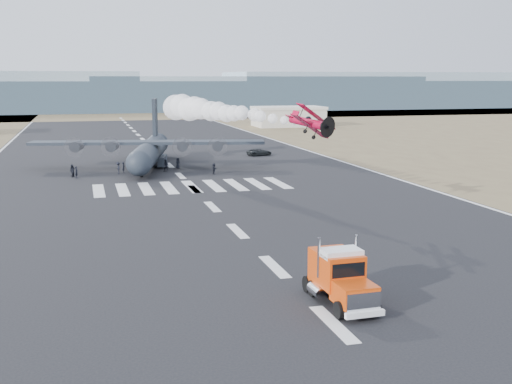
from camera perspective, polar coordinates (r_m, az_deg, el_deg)
name	(u,v)px	position (r m, az deg, el deg)	size (l,w,h in m)	color
ground	(334,324)	(38.53, 6.92, -11.57)	(500.00, 500.00, 0.00)	black
scrub_far	(117,114)	(263.85, -12.27, 6.77)	(500.00, 80.00, 0.00)	brown
runway_markings	(180,176)	(95.17, -6.74, 1.45)	(60.00, 260.00, 0.01)	silver
ridge_seg_d	(113,96)	(293.53, -12.64, 8.34)	(150.00, 50.00, 13.00)	#8095A3
ridge_seg_e	(254,93)	(303.57, -0.15, 8.82)	(150.00, 50.00, 15.00)	#8095A3
ridge_seg_f	(381,90)	(326.49, 11.07, 8.89)	(150.00, 50.00, 17.00)	#8095A3
ridge_seg_g	(495,93)	(359.90, 20.48, 8.23)	(150.00, 50.00, 13.00)	#8095A3
hangar_right	(288,116)	(192.92, 2.89, 6.75)	(20.50, 12.50, 5.90)	beige
semi_truck	(340,276)	(41.40, 7.46, -7.45)	(2.88, 8.01, 3.58)	black
aerobatic_biplane	(310,122)	(64.37, 4.83, 6.19)	(5.29, 5.44, 3.90)	#A60B28
smoke_trail	(195,109)	(88.35, -5.43, 7.39)	(10.17, 32.84, 3.68)	white
transport_aircraft	(149,150)	(105.15, -9.45, 3.71)	(36.81, 30.12, 10.68)	#1F262F
support_vehicle	(259,152)	(119.30, 0.31, 3.57)	(2.16, 4.69, 1.30)	black
crew_a	(124,167)	(99.93, -11.69, 2.17)	(0.57, 0.47, 1.57)	black
crew_b	(166,166)	(99.37, -8.01, 2.33)	(0.92, 0.57, 1.89)	black
crew_c	(118,168)	(98.51, -12.16, 2.10)	(1.15, 0.53, 1.78)	black
crew_d	(72,170)	(97.78, -16.01, 1.87)	(1.02, 0.52, 1.75)	black
crew_e	(178,163)	(103.00, -6.97, 2.57)	(0.83, 0.51, 1.70)	black
crew_f	(214,169)	(96.19, -3.76, 2.08)	(1.52, 0.49, 1.64)	black
crew_g	(76,172)	(95.80, -15.68, 1.71)	(0.62, 0.51, 1.70)	black
crew_h	(72,171)	(96.76, -16.04, 1.79)	(0.86, 0.53, 1.78)	black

